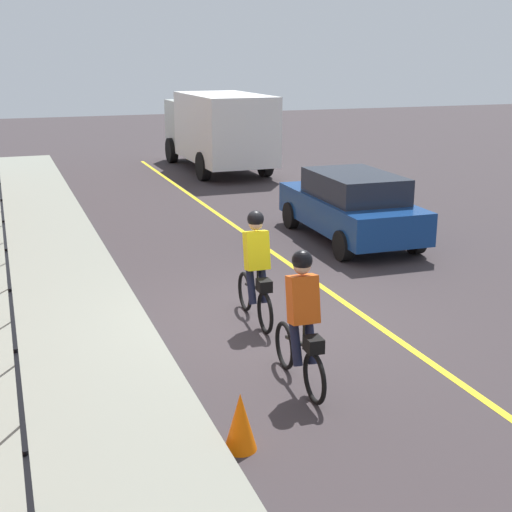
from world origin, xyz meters
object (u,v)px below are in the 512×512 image
patrol_sedan (351,205)px  box_truck_background (218,128)px  traffic_cone_near (240,421)px  cyclist_follow (302,321)px  cyclist_lead (256,268)px

patrol_sedan → box_truck_background: size_ratio=0.66×
traffic_cone_near → patrol_sedan: bearing=-34.7°
cyclist_follow → box_truck_background: box_truck_background is taller
cyclist_lead → cyclist_follow: same height
cyclist_follow → traffic_cone_near: 1.76m
box_truck_background → traffic_cone_near: 19.08m
cyclist_follow → traffic_cone_near: (-1.14, 1.21, -0.58)m
patrol_sedan → traffic_cone_near: 9.21m
cyclist_lead → box_truck_background: box_truck_background is taller
cyclist_follow → traffic_cone_near: cyclist_follow is taller
cyclist_lead → box_truck_background: bearing=-12.8°
patrol_sedan → traffic_cone_near: size_ratio=6.71×
patrol_sedan → cyclist_lead: bearing=139.0°
cyclist_lead → patrol_sedan: cyclist_lead is taller
cyclist_follow → patrol_sedan: (6.42, -4.03, -0.09)m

